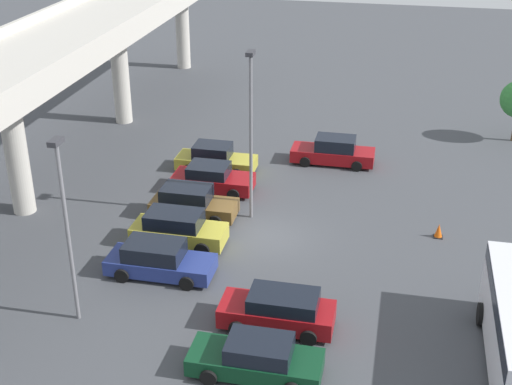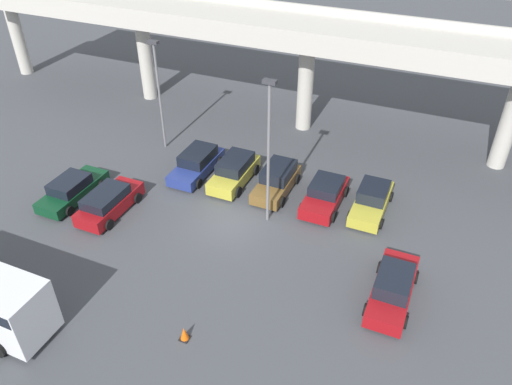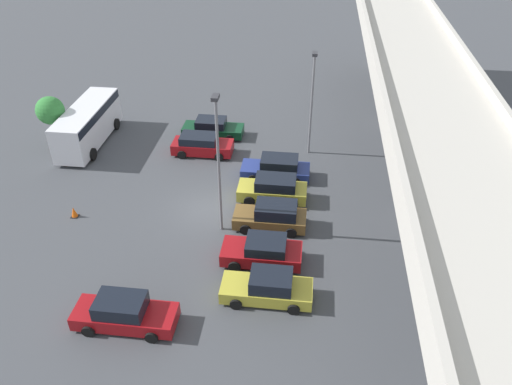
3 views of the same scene
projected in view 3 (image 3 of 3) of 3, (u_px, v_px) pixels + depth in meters
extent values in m
plane|color=#424449|center=(208.00, 210.00, 31.52)|extent=(117.51, 117.51, 0.00)
cube|color=#BCB7AD|center=(439.00, 116.00, 26.19)|extent=(54.84, 6.18, 0.90)
cube|color=#BCB7AD|center=(384.00, 100.00, 26.07)|extent=(54.84, 0.30, 0.55)
cube|color=#BCB7AD|center=(501.00, 106.00, 25.49)|extent=(54.84, 0.30, 0.55)
cylinder|color=#BCB7AD|center=(382.00, 34.00, 50.83)|extent=(1.13, 1.13, 6.78)
cylinder|color=#BCB7AD|center=(398.00, 85.00, 39.59)|extent=(1.13, 1.13, 6.78)
cylinder|color=#BCB7AD|center=(425.00, 177.00, 28.35)|extent=(1.13, 1.13, 6.78)
cube|color=#0C381E|center=(213.00, 130.00, 39.45)|extent=(1.79, 4.75, 0.65)
cube|color=black|center=(211.00, 123.00, 39.10)|extent=(1.64, 2.29, 0.62)
cylinder|color=black|center=(233.00, 128.00, 40.16)|extent=(0.22, 0.61, 0.61)
cylinder|color=black|center=(230.00, 139.00, 38.66)|extent=(0.22, 0.61, 0.61)
cylinder|color=black|center=(198.00, 126.00, 40.45)|extent=(0.22, 0.61, 0.61)
cylinder|color=black|center=(193.00, 137.00, 38.95)|extent=(0.22, 0.61, 0.61)
cube|color=maroon|center=(203.00, 147.00, 37.04)|extent=(1.78, 4.46, 0.78)
cube|color=black|center=(199.00, 139.00, 36.69)|extent=(1.64, 2.67, 0.58)
cylinder|color=black|center=(223.00, 145.00, 37.80)|extent=(0.22, 0.64, 0.64)
cylinder|color=black|center=(219.00, 157.00, 36.30)|extent=(0.22, 0.64, 0.64)
cylinder|color=black|center=(188.00, 143.00, 38.07)|extent=(0.22, 0.64, 0.64)
cylinder|color=black|center=(182.00, 155.00, 36.57)|extent=(0.22, 0.64, 0.64)
cube|color=navy|center=(275.00, 171.00, 34.37)|extent=(1.83, 4.69, 0.67)
cube|color=black|center=(279.00, 163.00, 33.96)|extent=(1.68, 2.51, 0.72)
cylinder|color=black|center=(253.00, 179.00, 33.86)|extent=(0.22, 0.64, 0.64)
cylinder|color=black|center=(256.00, 165.00, 35.39)|extent=(0.22, 0.64, 0.64)
cylinder|color=black|center=(296.00, 182.00, 33.57)|extent=(0.22, 0.64, 0.64)
cylinder|color=black|center=(297.00, 168.00, 35.10)|extent=(0.22, 0.64, 0.64)
cube|color=gold|center=(272.00, 192.00, 32.11)|extent=(1.77, 4.42, 0.78)
cube|color=black|center=(276.00, 183.00, 31.67)|extent=(1.63, 2.57, 0.69)
cylinder|color=black|center=(249.00, 201.00, 31.63)|extent=(0.22, 0.71, 0.71)
cylinder|color=black|center=(253.00, 186.00, 33.11)|extent=(0.22, 0.71, 0.71)
cylinder|color=black|center=(292.00, 204.00, 31.36)|extent=(0.22, 0.71, 0.71)
cylinder|color=black|center=(294.00, 189.00, 32.85)|extent=(0.22, 0.71, 0.71)
cube|color=brown|center=(270.00, 219.00, 29.81)|extent=(1.77, 4.32, 0.71)
cube|color=black|center=(276.00, 210.00, 29.36)|extent=(1.63, 2.43, 0.74)
cylinder|color=black|center=(246.00, 230.00, 29.31)|extent=(0.22, 0.66, 0.66)
cylinder|color=black|center=(249.00, 211.00, 30.80)|extent=(0.22, 0.66, 0.66)
cylinder|color=black|center=(291.00, 233.00, 29.05)|extent=(0.22, 0.66, 0.66)
cylinder|color=black|center=(293.00, 214.00, 30.53)|extent=(0.22, 0.66, 0.66)
cube|color=maroon|center=(262.00, 254.00, 27.22)|extent=(1.87, 4.37, 0.73)
cube|color=black|center=(266.00, 245.00, 26.82)|extent=(1.72, 2.16, 0.60)
cylinder|color=black|center=(235.00, 267.00, 26.69)|extent=(0.22, 0.67, 0.67)
cylinder|color=black|center=(240.00, 244.00, 28.26)|extent=(0.22, 0.67, 0.67)
cylinder|color=black|center=(285.00, 271.00, 26.43)|extent=(0.22, 0.67, 0.67)
cylinder|color=black|center=(287.00, 247.00, 28.00)|extent=(0.22, 0.67, 0.67)
cube|color=gold|center=(267.00, 291.00, 24.99)|extent=(1.75, 4.58, 0.68)
cube|color=black|center=(271.00, 281.00, 24.57)|extent=(1.61, 2.09, 0.74)
cylinder|color=black|center=(236.00, 304.00, 24.51)|extent=(0.22, 0.61, 0.61)
cylinder|color=black|center=(241.00, 279.00, 25.98)|extent=(0.22, 0.61, 0.61)
cylinder|color=black|center=(294.00, 309.00, 24.23)|extent=(0.22, 0.61, 0.61)
cylinder|color=black|center=(296.00, 283.00, 25.70)|extent=(0.22, 0.61, 0.61)
cube|color=maroon|center=(126.00, 316.00, 23.58)|extent=(1.73, 4.87, 0.72)
cube|color=black|center=(120.00, 305.00, 23.18)|extent=(1.59, 2.29, 0.75)
cylinder|color=black|center=(162.00, 308.00, 24.28)|extent=(0.22, 0.61, 0.61)
cylinder|color=black|center=(152.00, 337.00, 22.83)|extent=(0.22, 0.61, 0.61)
cylinder|color=black|center=(103.00, 303.00, 24.58)|extent=(0.22, 0.61, 0.61)
cylinder|color=black|center=(88.00, 331.00, 23.13)|extent=(0.22, 0.61, 0.61)
cube|color=silver|center=(88.00, 124.00, 37.88)|extent=(7.95, 2.29, 2.68)
cube|color=black|center=(85.00, 113.00, 37.33)|extent=(7.79, 2.34, 0.59)
cylinder|color=black|center=(89.00, 122.00, 40.65)|extent=(0.92, 0.29, 0.92)
cylinder|color=black|center=(116.00, 124.00, 40.42)|extent=(0.92, 0.29, 0.92)
cylinder|color=black|center=(62.00, 152.00, 36.61)|extent=(0.92, 0.29, 0.92)
cylinder|color=black|center=(93.00, 154.00, 36.38)|extent=(0.92, 0.29, 0.92)
cylinder|color=slate|center=(311.00, 107.00, 35.43)|extent=(0.16, 0.16, 7.46)
cube|color=#333338|center=(315.00, 54.00, 33.27)|extent=(0.70, 0.35, 0.20)
cylinder|color=slate|center=(219.00, 170.00, 27.55)|extent=(0.16, 0.16, 8.36)
cube|color=#333338|center=(215.00, 97.00, 25.13)|extent=(0.70, 0.35, 0.20)
cylinder|color=brown|center=(56.00, 134.00, 37.58)|extent=(0.24, 0.24, 2.18)
sphere|color=#337F38|center=(50.00, 110.00, 36.47)|extent=(2.06, 2.06, 2.06)
cube|color=black|center=(75.00, 216.00, 30.90)|extent=(0.44, 0.44, 0.04)
cone|color=#EA590F|center=(74.00, 212.00, 30.72)|extent=(0.40, 0.40, 0.70)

